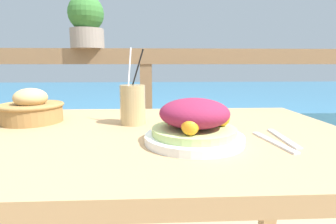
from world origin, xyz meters
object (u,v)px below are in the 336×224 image
at_px(drink_glass, 133,104).
at_px(potted_plant, 86,22).
at_px(salad_plate, 194,124).
at_px(bread_basket, 32,109).

distance_m(drink_glass, potted_plant, 0.89).
height_order(drink_glass, potted_plant, potted_plant).
height_order(salad_plate, drink_glass, drink_glass).
xyz_separation_m(salad_plate, drink_glass, (-0.17, 0.22, 0.02)).
xyz_separation_m(drink_glass, potted_plant, (-0.32, 0.74, 0.37)).
height_order(bread_basket, potted_plant, potted_plant).
height_order(salad_plate, potted_plant, potted_plant).
height_order(drink_glass, bread_basket, drink_glass).
bearing_deg(bread_basket, salad_plate, -26.88).
bearing_deg(bread_basket, drink_glass, -7.51).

